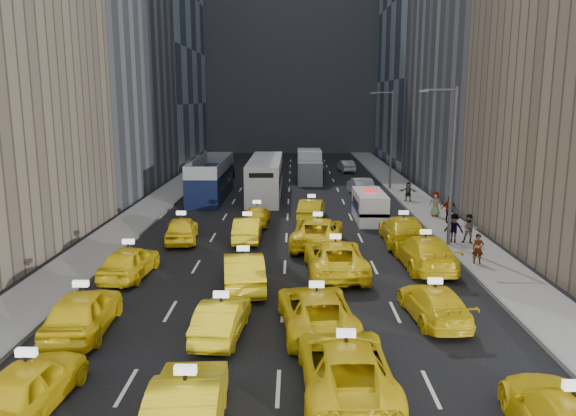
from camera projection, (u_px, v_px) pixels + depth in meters
The scene contains 40 objects.
ground at pixel (281, 332), 20.47m from camera, with size 160.00×160.00×0.00m, color black.
sidewalk_west at pixel (158, 203), 45.09m from camera, with size 3.00×90.00×0.15m, color gray.
sidewalk_east at pixel (419, 203), 44.87m from camera, with size 3.00×90.00×0.15m, color gray.
curb_west at pixel (176, 202), 45.07m from camera, with size 0.15×90.00×0.18m, color slate.
curb_east at pixel (401, 203), 44.88m from camera, with size 0.15×90.00×0.18m, color slate.
building_backdrop at pixel (291, 21), 87.19m from camera, with size 30.00×12.00×40.00m, color slate.
streetlight_near at pixel (451, 161), 31.19m from camera, with size 2.15×0.22×9.00m.
streetlight_far at pixel (390, 136), 50.80m from camera, with size 2.15×0.22×9.00m.
taxi_0 at pixel (30, 385), 15.29m from camera, with size 1.73×4.30×1.47m, color yellow.
taxi_1 at pixel (187, 408), 13.96m from camera, with size 1.74×4.99×1.64m, color yellow.
taxi_2 at pixel (345, 365), 16.30m from camera, with size 2.58×5.60×1.56m, color yellow.
taxi_4 at pixel (83, 311), 20.28m from camera, with size 1.95×4.84×1.65m, color yellow.
taxi_5 at pixel (222, 318), 20.00m from camera, with size 1.44×4.13×1.36m, color yellow.
taxi_6 at pixel (316, 310), 20.58m from camera, with size 2.53×5.50×1.53m, color yellow.
taxi_7 at pixel (434, 303), 21.52m from camera, with size 1.88×4.61×1.34m, color yellow.
taxi_8 at pixel (130, 262), 26.57m from camera, with size 1.81×4.50×1.53m, color yellow.
taxi_9 at pixel (244, 271), 25.04m from camera, with size 1.73×4.95×1.63m, color yellow.
taxi_10 at pixel (335, 257), 27.06m from camera, with size 2.74×5.95×1.65m, color yellow.
taxi_11 at pixel (425, 252), 27.98m from camera, with size 2.31×5.68×1.65m, color yellow.
taxi_12 at pixel (182, 229), 33.10m from camera, with size 1.80×4.47×1.52m, color yellow.
taxi_13 at pixel (247, 229), 33.31m from camera, with size 1.52×4.36×1.44m, color yellow.
taxi_14 at pixel (318, 232), 32.11m from camera, with size 2.77×6.00×1.67m, color yellow.
taxi_15 at pixel (403, 230), 32.57m from camera, with size 2.32×5.70×1.65m, color yellow.
taxi_16 at pixel (257, 215), 37.45m from camera, with size 1.60×3.98×1.36m, color yellow.
taxi_17 at pixel (311, 210), 38.97m from camera, with size 1.57×4.50×1.48m, color yellow.
nypd_van at pixel (369, 207), 38.66m from camera, with size 2.20×5.16×2.18m.
double_decker at pixel (211, 179), 47.55m from camera, with size 2.61×11.27×3.28m.
city_bus at pixel (266, 178), 48.19m from camera, with size 3.43×12.73×3.25m.
box_truck at pixel (309, 167), 56.41m from camera, with size 2.89×7.03×3.14m.
misc_car_0 at pixel (360, 186), 48.92m from camera, with size 1.62×4.66×1.53m, color #A6A8AD.
misc_car_1 at pixel (223, 169), 60.66m from camera, with size 2.35×5.09×1.41m, color black.
misc_car_2 at pixel (314, 166), 63.87m from camera, with size 2.08×5.12×1.49m, color gray.
misc_car_3 at pixel (270, 167), 61.69m from camera, with size 1.92×4.77×1.63m, color black.
misc_car_4 at pixel (346, 166), 64.03m from camera, with size 1.41×4.03×1.33m, color #9A9CA1.
pedestrian_0 at pixel (478, 249), 28.25m from camera, with size 0.56×0.37×1.53m, color gray.
pedestrian_1 at pixel (470, 229), 32.13m from camera, with size 0.83×0.46×1.71m, color gray.
pedestrian_2 at pixel (454, 228), 32.37m from camera, with size 1.09×0.45×1.69m, color gray.
pedestrian_3 at pixel (449, 209), 37.43m from camera, with size 1.06×0.48×1.81m, color gray.
pedestrian_4 at pixel (435, 204), 39.50m from camera, with size 0.86×0.47×1.75m, color gray.
pedestrian_5 at pixel (408, 191), 45.35m from camera, with size 1.42×0.41×1.53m, color gray.
Camera 1 is at (0.45, -19.19, 8.45)m, focal length 35.00 mm.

